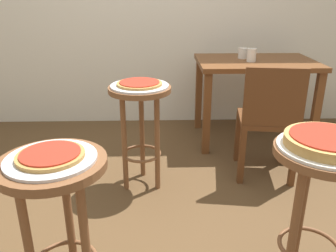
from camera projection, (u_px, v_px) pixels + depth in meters
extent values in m
plane|color=brown|center=(149.00, 206.00, 2.28)|extent=(6.00, 6.00, 0.00)
cylinder|color=brown|center=(52.00, 164.00, 1.31)|extent=(0.41, 0.41, 0.03)
cylinder|color=brown|center=(70.00, 223.00, 1.56)|extent=(0.04, 0.04, 0.69)
cylinder|color=silver|center=(51.00, 159.00, 1.30)|extent=(0.34, 0.34, 0.01)
cylinder|color=#B78442|center=(51.00, 156.00, 1.30)|extent=(0.25, 0.25, 0.01)
cylinder|color=red|center=(50.00, 153.00, 1.29)|extent=(0.22, 0.22, 0.01)
cylinder|color=brown|center=(326.00, 153.00, 1.40)|extent=(0.41, 0.41, 0.03)
cylinder|color=brown|center=(301.00, 210.00, 1.66)|extent=(0.04, 0.04, 0.69)
cylinder|color=brown|center=(293.00, 237.00, 1.47)|extent=(0.04, 0.04, 0.69)
torus|color=brown|center=(309.00, 246.00, 1.57)|extent=(0.28, 0.28, 0.02)
cylinder|color=white|center=(327.00, 147.00, 1.40)|extent=(0.39, 0.39, 0.01)
cylinder|color=tan|center=(328.00, 142.00, 1.39)|extent=(0.34, 0.34, 0.04)
cylinder|color=red|center=(329.00, 136.00, 1.38)|extent=(0.30, 0.30, 0.01)
cylinder|color=brown|center=(140.00, 89.00, 2.29)|extent=(0.41, 0.41, 0.03)
cylinder|color=brown|center=(142.00, 133.00, 2.54)|extent=(0.04, 0.04, 0.69)
cylinder|color=brown|center=(124.00, 144.00, 2.36)|extent=(0.04, 0.04, 0.69)
cylinder|color=brown|center=(157.00, 144.00, 2.37)|extent=(0.04, 0.04, 0.69)
torus|color=brown|center=(142.00, 153.00, 2.46)|extent=(0.28, 0.28, 0.02)
cylinder|color=silver|center=(140.00, 86.00, 2.28)|extent=(0.38, 0.38, 0.01)
cylinder|color=#B78442|center=(139.00, 84.00, 2.28)|extent=(0.30, 0.30, 0.01)
cylinder|color=red|center=(139.00, 82.00, 2.27)|extent=(0.26, 0.26, 0.01)
cube|color=brown|center=(256.00, 62.00, 3.05)|extent=(1.02, 0.70, 0.04)
cube|color=brown|center=(207.00, 114.00, 2.90)|extent=(0.06, 0.06, 0.70)
cube|color=brown|center=(316.00, 113.00, 2.92)|extent=(0.06, 0.06, 0.70)
cube|color=brown|center=(199.00, 94.00, 3.45)|extent=(0.06, 0.06, 0.70)
cube|color=brown|center=(290.00, 93.00, 3.48)|extent=(0.06, 0.06, 0.70)
cylinder|color=silver|center=(252.00, 55.00, 2.96)|extent=(0.08, 0.08, 0.11)
cylinder|color=silver|center=(243.00, 53.00, 3.10)|extent=(0.08, 0.08, 0.09)
cube|color=#5B3319|center=(267.00, 119.00, 2.55)|extent=(0.45, 0.45, 0.04)
cube|color=#5B3319|center=(275.00, 98.00, 2.31)|extent=(0.40, 0.09, 0.40)
cube|color=#5B3319|center=(284.00, 139.00, 2.78)|extent=(0.04, 0.04, 0.42)
cube|color=#5B3319|center=(238.00, 137.00, 2.82)|extent=(0.04, 0.04, 0.42)
cube|color=#5B3319|center=(294.00, 159.00, 2.45)|extent=(0.04, 0.04, 0.42)
cube|color=#5B3319|center=(242.00, 157.00, 2.49)|extent=(0.04, 0.04, 0.42)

